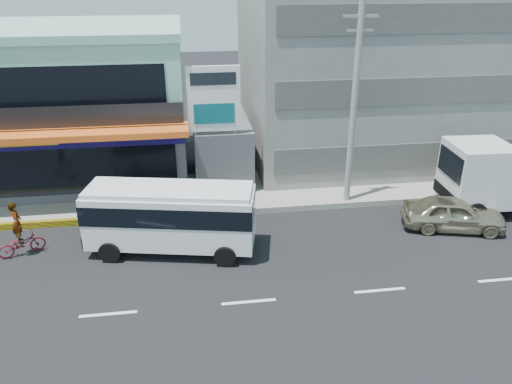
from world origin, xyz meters
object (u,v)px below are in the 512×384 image
(satellite_dish, at_px, (222,123))
(shop_building, at_px, (76,106))
(utility_pole_near, at_px, (354,107))
(motorcycle_rider, at_px, (20,238))
(minibus, at_px, (171,214))
(concrete_building, at_px, (380,43))
(sedan, at_px, (454,214))
(billboard, at_px, (214,107))

(satellite_dish, bearing_deg, shop_building, 159.79)
(utility_pole_near, xyz_separation_m, motorcycle_rider, (-15.07, -2.75, -4.35))
(satellite_dish, height_order, minibus, satellite_dish)
(satellite_dish, height_order, motorcycle_rider, satellite_dish)
(concrete_building, xyz_separation_m, satellite_dish, (-10.00, -4.00, -3.42))
(minibus, bearing_deg, sedan, 0.56)
(satellite_dish, bearing_deg, concrete_building, 21.80)
(satellite_dish, xyz_separation_m, utility_pole_near, (6.00, -3.60, 1.57))
(utility_pole_near, height_order, minibus, utility_pole_near)
(satellite_dish, relative_size, minibus, 0.20)
(concrete_building, xyz_separation_m, sedan, (0.10, -10.76, -6.22))
(concrete_building, bearing_deg, motorcycle_rider, -151.52)
(satellite_dish, relative_size, sedan, 0.33)
(concrete_building, relative_size, minibus, 2.18)
(shop_building, bearing_deg, motorcycle_rider, -96.58)
(sedan, bearing_deg, satellite_dish, 70.85)
(minibus, bearing_deg, satellite_dish, 68.22)
(motorcycle_rider, bearing_deg, satellite_dish, 34.98)
(billboard, xyz_separation_m, motorcycle_rider, (-8.57, -4.55, -4.13))
(utility_pole_near, height_order, sedan, utility_pole_near)
(shop_building, relative_size, sedan, 2.71)
(concrete_building, height_order, satellite_dish, concrete_building)
(motorcycle_rider, bearing_deg, concrete_building, 28.48)
(billboard, xyz_separation_m, minibus, (-2.25, -5.09, -3.17))
(shop_building, relative_size, minibus, 1.69)
(billboard, distance_m, motorcycle_rider, 10.54)
(sedan, height_order, motorcycle_rider, motorcycle_rider)
(shop_building, bearing_deg, sedan, -28.21)
(shop_building, xyz_separation_m, billboard, (7.50, -4.75, 0.93))
(shop_building, distance_m, minibus, 11.37)
(concrete_building, distance_m, minibus, 17.57)
(motorcycle_rider, bearing_deg, sedan, -1.25)
(minibus, height_order, motorcycle_rider, minibus)
(utility_pole_near, distance_m, motorcycle_rider, 15.92)
(concrete_building, bearing_deg, minibus, -139.51)
(shop_building, xyz_separation_m, utility_pole_near, (14.00, -6.55, 1.15))
(sedan, bearing_deg, minibus, 105.22)
(concrete_building, xyz_separation_m, motorcycle_rider, (-19.07, -10.35, -6.20))
(shop_building, bearing_deg, minibus, -61.92)
(utility_pole_near, relative_size, motorcycle_rider, 4.11)
(utility_pole_near, relative_size, sedan, 2.19)
(concrete_building, relative_size, motorcycle_rider, 6.58)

